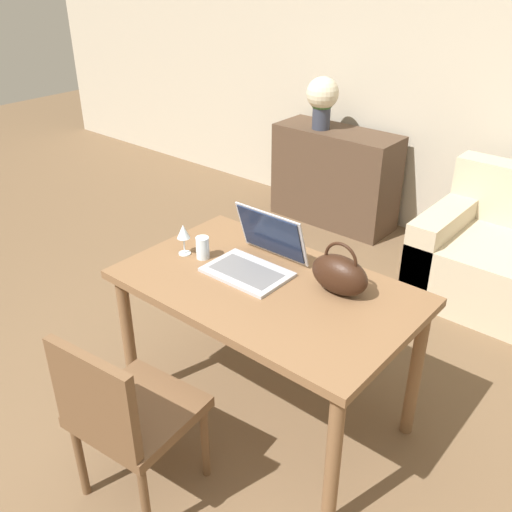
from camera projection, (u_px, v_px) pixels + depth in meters
name	position (u px, v px, depth m)	size (l,w,h in m)	color
ground_plane	(162.00, 505.00, 2.41)	(14.00, 14.00, 0.00)	brown
wall_back	(495.00, 68.00, 3.89)	(10.00, 0.06, 2.70)	#BCB29E
dining_table	(267.00, 302.00, 2.58)	(1.33, 0.81, 0.76)	brown
chair	(124.00, 412.00, 2.24)	(0.48, 0.48, 0.84)	brown
sideboard	(335.00, 177.00, 4.73)	(1.03, 0.40, 0.79)	#4C3828
laptop	(259.00, 254.00, 2.64)	(0.38, 0.35, 0.26)	#ADADB2
drinking_glass	(203.00, 248.00, 2.72)	(0.06, 0.06, 0.11)	silver
wine_glass	(183.00, 233.00, 2.73)	(0.06, 0.06, 0.16)	silver
handbag	(340.00, 274.00, 2.44)	(0.27, 0.14, 0.24)	black
flower_vase	(322.00, 98.00, 4.45)	(0.25, 0.25, 0.41)	#333847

